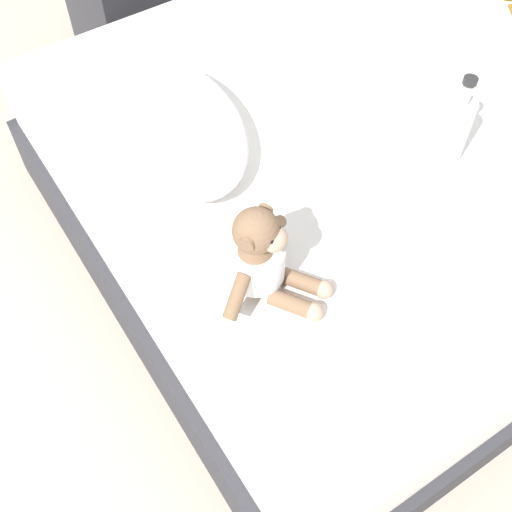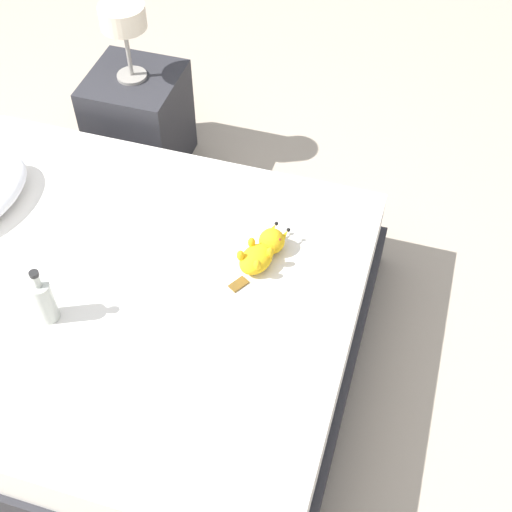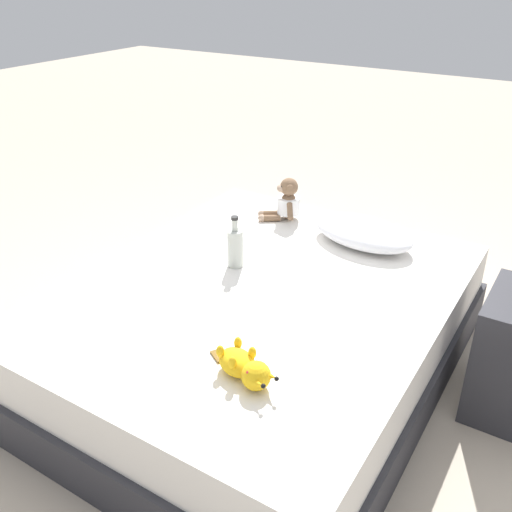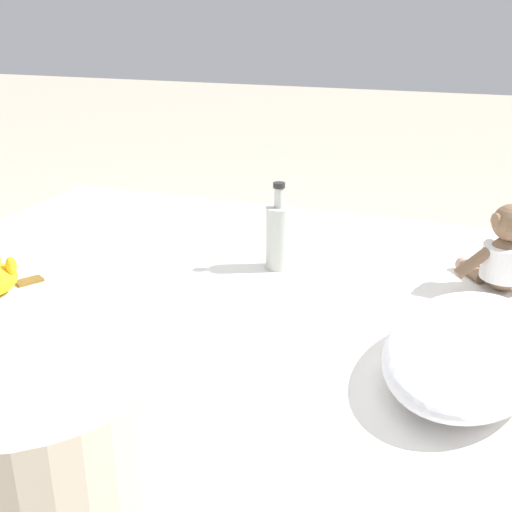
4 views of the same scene
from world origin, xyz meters
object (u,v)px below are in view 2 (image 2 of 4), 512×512
at_px(nightstand, 139,122).
at_px(bedside_lamp, 123,21).
at_px(glass_bottle, 44,300).
at_px(bed, 112,316).
at_px(plush_yellow_creature, 263,251).

bearing_deg(nightstand, bedside_lamp, 90.00).
bearing_deg(glass_bottle, bed, -29.22).
xyz_separation_m(bed, plush_yellow_creature, (0.28, -0.54, 0.27)).
bearing_deg(plush_yellow_creature, glass_bottle, 126.21).
bearing_deg(bedside_lamp, glass_bottle, -170.04).
xyz_separation_m(glass_bottle, bedside_lamp, (1.28, 0.23, 0.29)).
relative_size(bed, nightstand, 3.66).
height_order(plush_yellow_creature, glass_bottle, glass_bottle).
height_order(bed, nightstand, nightstand).
bearing_deg(plush_yellow_creature, nightstand, 47.17).
bearing_deg(plush_yellow_creature, bedside_lamp, 47.17).
distance_m(glass_bottle, nightstand, 1.33).
bearing_deg(nightstand, bed, -162.85).
height_order(bed, plush_yellow_creature, plush_yellow_creature).
xyz_separation_m(plush_yellow_creature, glass_bottle, (-0.47, 0.65, 0.05)).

